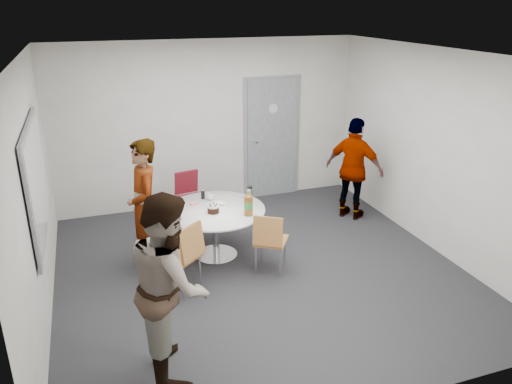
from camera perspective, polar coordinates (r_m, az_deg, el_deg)
name	(u,v)px	position (r m, az deg, el deg)	size (l,w,h in m)	color
floor	(260,270)	(6.50, 0.42, -8.92)	(5.00, 5.00, 0.00)	#242428
ceiling	(260,54)	(5.66, 0.49, 15.48)	(5.00, 5.00, 0.00)	silver
wall_back	(209,125)	(8.25, -5.41, 7.68)	(5.00, 5.00, 0.00)	#B3B1AA
wall_left	(33,196)	(5.67, -24.10, -0.45)	(5.00, 5.00, 0.00)	#B3B1AA
wall_right	(435,151)	(7.14, 19.77, 4.38)	(5.00, 5.00, 0.00)	#B3B1AA
wall_front	(371,272)	(3.88, 13.03, -8.92)	(5.00, 5.00, 0.00)	#B3B1AA
door	(272,138)	(8.63, 1.83, 6.15)	(1.02, 0.17, 2.12)	slate
whiteboard	(37,181)	(5.82, -23.74, 1.20)	(0.04, 1.90, 1.25)	gray
table	(218,215)	(6.60, -4.42, -2.67)	(1.32, 1.32, 1.03)	white
chair_near_left	(185,251)	(5.87, -8.16, -6.71)	(0.61, 0.61, 0.88)	brown
chair_near_right	(270,238)	(6.23, 1.56, -5.26)	(0.55, 0.56, 0.81)	brown
chair_far	(189,192)	(7.72, -7.62, -0.04)	(0.46, 0.49, 0.82)	maroon
person_main	(145,208)	(6.30, -12.61, -1.75)	(0.63, 0.41, 1.73)	#A5C6EA
person_left	(170,285)	(4.60, -9.81, -10.39)	(0.85, 0.66, 1.75)	white
person_right	(354,169)	(7.88, 11.16, 2.58)	(0.94, 0.39, 1.61)	black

